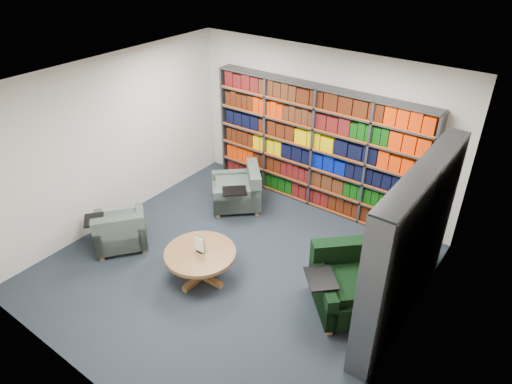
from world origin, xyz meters
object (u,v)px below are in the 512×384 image
Objects in this scene: chair_teal_left at (240,191)px; chair_green_right at (349,284)px; coffee_table at (200,257)px; chair_teal_front at (121,233)px.

chair_teal_left is 2.92m from chair_green_right.
coffee_table is at bearing -68.30° from chair_teal_left.
chair_green_right is 3.62m from chair_teal_front.
chair_teal_left is 1.15× the size of coffee_table.
chair_green_right is at bearing 22.17° from coffee_table.
coffee_table is at bearing -157.83° from chair_green_right.
coffee_table reaches higher than chair_teal_front.
chair_green_right is 1.23× the size of chair_teal_front.
chair_teal_left is 0.88× the size of chair_green_right.
chair_green_right is at bearing -22.04° from chair_teal_left.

